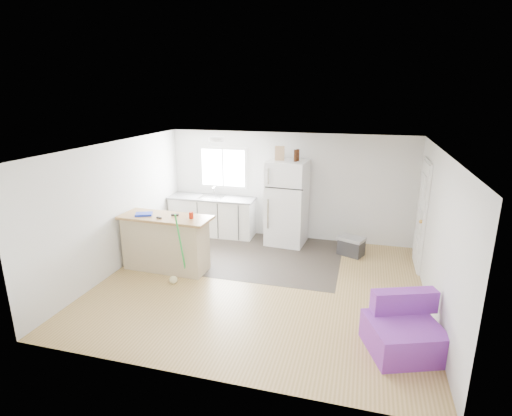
# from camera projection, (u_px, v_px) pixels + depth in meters

# --- Properties ---
(room) EXTENTS (5.51, 5.01, 2.41)m
(room) POSITION_uv_depth(u_px,v_px,m) (260.00, 219.00, 6.68)
(room) COLOR olive
(room) RESTS_ON ground
(vinyl_zone) EXTENTS (4.05, 2.50, 0.00)m
(vinyl_zone) POSITION_uv_depth(u_px,v_px,m) (242.00, 253.00, 8.36)
(vinyl_zone) COLOR #322B25
(vinyl_zone) RESTS_ON floor
(window) EXTENTS (1.18, 0.06, 0.98)m
(window) POSITION_uv_depth(u_px,v_px,m) (223.00, 168.00, 9.27)
(window) COLOR white
(window) RESTS_ON back_wall
(interior_door) EXTENTS (0.11, 0.92, 2.10)m
(interior_door) POSITION_uv_depth(u_px,v_px,m) (422.00, 216.00, 7.47)
(interior_door) COLOR white
(interior_door) RESTS_ON right_wall
(ceiling_fixture) EXTENTS (0.30, 0.30, 0.07)m
(ceiling_fixture) POSITION_uv_depth(u_px,v_px,m) (217.00, 139.00, 7.77)
(ceiling_fixture) COLOR white
(ceiling_fixture) RESTS_ON ceiling
(kitchen_cabinets) EXTENTS (2.03, 0.66, 1.18)m
(kitchen_cabinets) POSITION_uv_depth(u_px,v_px,m) (212.00, 215.00, 9.35)
(kitchen_cabinets) COLOR white
(kitchen_cabinets) RESTS_ON floor
(peninsula) EXTENTS (1.73, 0.72, 1.05)m
(peninsula) POSITION_uv_depth(u_px,v_px,m) (166.00, 242.00, 7.49)
(peninsula) COLOR beige
(peninsula) RESTS_ON floor
(refrigerator) EXTENTS (0.88, 0.84, 1.85)m
(refrigerator) POSITION_uv_depth(u_px,v_px,m) (287.00, 203.00, 8.68)
(refrigerator) COLOR white
(refrigerator) RESTS_ON floor
(cooler) EXTENTS (0.60, 0.52, 0.39)m
(cooler) POSITION_uv_depth(u_px,v_px,m) (351.00, 246.00, 8.22)
(cooler) COLOR #2C2B2E
(cooler) RESTS_ON floor
(purple_seat) EXTENTS (1.11, 1.10, 0.72)m
(purple_seat) POSITION_uv_depth(u_px,v_px,m) (403.00, 331.00, 5.18)
(purple_seat) COLOR purple
(purple_seat) RESTS_ON floor
(cleaner_jug) EXTENTS (0.15, 0.11, 0.33)m
(cleaner_jug) POSITION_uv_depth(u_px,v_px,m) (189.00, 265.00, 7.43)
(cleaner_jug) COLOR white
(cleaner_jug) RESTS_ON floor
(mop) EXTENTS (0.21, 0.37, 1.31)m
(mop) POSITION_uv_depth(u_px,v_px,m) (175.00, 270.00, 7.01)
(mop) COLOR green
(mop) RESTS_ON floor
(red_cup) EXTENTS (0.09, 0.09, 0.12)m
(red_cup) POSITION_uv_depth(u_px,v_px,m) (191.00, 215.00, 7.19)
(red_cup) COLOR red
(red_cup) RESTS_ON peninsula
(blue_tray) EXTENTS (0.36, 0.32, 0.04)m
(blue_tray) POSITION_uv_depth(u_px,v_px,m) (144.00, 214.00, 7.40)
(blue_tray) COLOR #152ECA
(blue_tray) RESTS_ON peninsula
(tool_a) EXTENTS (0.15, 0.09, 0.03)m
(tool_a) POSITION_uv_depth(u_px,v_px,m) (175.00, 215.00, 7.37)
(tool_a) COLOR black
(tool_a) RESTS_ON peninsula
(tool_b) EXTENTS (0.11, 0.07, 0.03)m
(tool_b) POSITION_uv_depth(u_px,v_px,m) (159.00, 218.00, 7.20)
(tool_b) COLOR black
(tool_b) RESTS_ON peninsula
(cardboard_box) EXTENTS (0.21, 0.13, 0.30)m
(cardboard_box) POSITION_uv_depth(u_px,v_px,m) (280.00, 153.00, 8.41)
(cardboard_box) COLOR tan
(cardboard_box) RESTS_ON refrigerator
(bottle_left) EXTENTS (0.07, 0.07, 0.25)m
(bottle_left) POSITION_uv_depth(u_px,v_px,m) (295.00, 156.00, 8.27)
(bottle_left) COLOR #351809
(bottle_left) RESTS_ON refrigerator
(bottle_right) EXTENTS (0.09, 0.09, 0.25)m
(bottle_right) POSITION_uv_depth(u_px,v_px,m) (298.00, 155.00, 8.35)
(bottle_right) COLOR #351809
(bottle_right) RESTS_ON refrigerator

